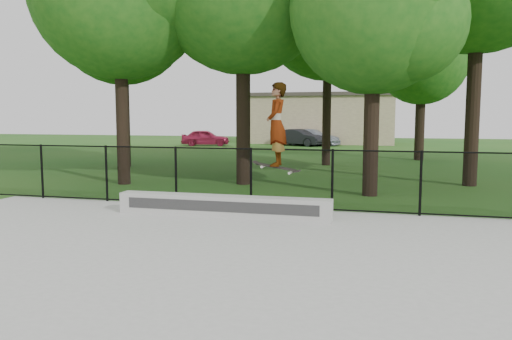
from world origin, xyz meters
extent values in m
plane|color=#1B5518|center=(0.00, 0.00, 0.00)|extent=(100.00, 100.00, 0.00)
cube|color=#A3A39E|center=(0.00, 0.00, 0.03)|extent=(14.00, 12.00, 0.06)
cube|color=#B4B4AF|center=(-0.35, 4.70, 0.30)|extent=(4.96, 0.40, 0.48)
imported|color=#A11D3F|center=(-10.50, 31.30, 0.64)|extent=(4.00, 2.36, 1.29)
imported|color=black|center=(-3.30, 33.05, 0.66)|extent=(3.90, 2.71, 1.32)
imported|color=#9BA2B0|center=(-2.37, 34.06, 0.66)|extent=(4.44, 2.59, 1.31)
cube|color=black|center=(0.94, 4.50, 1.25)|extent=(0.83, 0.23, 0.16)
imported|color=#C2DFFF|center=(0.94, 4.50, 2.16)|extent=(0.51, 0.70, 1.78)
cylinder|color=black|center=(-6.00, 5.90, 0.81)|extent=(0.06, 0.06, 1.50)
cylinder|color=black|center=(-4.00, 5.90, 0.81)|extent=(0.06, 0.06, 1.50)
cylinder|color=black|center=(-2.00, 5.90, 0.81)|extent=(0.06, 0.06, 1.50)
cylinder|color=black|center=(0.00, 5.90, 0.81)|extent=(0.06, 0.06, 1.50)
cylinder|color=black|center=(2.00, 5.90, 0.81)|extent=(0.06, 0.06, 1.50)
cylinder|color=black|center=(4.00, 5.90, 0.81)|extent=(0.06, 0.06, 1.50)
cylinder|color=black|center=(0.00, 5.90, 1.53)|extent=(16.00, 0.04, 0.04)
cylinder|color=black|center=(0.00, 5.90, 0.11)|extent=(16.00, 0.04, 0.04)
cube|color=black|center=(0.00, 5.90, 0.81)|extent=(16.00, 0.01, 1.50)
cylinder|color=black|center=(-5.50, 9.50, 2.43)|extent=(0.44, 0.44, 4.86)
cylinder|color=black|center=(-1.50, 10.50, 2.54)|extent=(0.44, 0.44, 5.09)
cylinder|color=black|center=(2.80, 9.00, 2.02)|extent=(0.44, 0.44, 4.03)
sphere|color=#1A5316|center=(2.80, 9.00, 5.36)|extent=(4.84, 4.84, 4.84)
cylinder|color=black|center=(6.00, 12.00, 2.99)|extent=(0.44, 0.44, 5.98)
cylinder|color=black|center=(-8.50, 15.00, 2.57)|extent=(0.44, 0.44, 5.13)
sphere|color=#1A5316|center=(-8.50, 15.00, 6.83)|extent=(6.16, 6.16, 6.16)
cylinder|color=black|center=(0.50, 18.00, 2.73)|extent=(0.44, 0.44, 5.45)
sphere|color=#1A5316|center=(0.50, 18.00, 7.25)|extent=(6.54, 6.54, 6.54)
cylinder|color=black|center=(5.00, 22.00, 2.01)|extent=(0.44, 0.44, 4.02)
sphere|color=#1A5316|center=(5.00, 22.00, 5.34)|extent=(4.82, 4.82, 4.82)
cube|color=#CAB58E|center=(-2.00, 38.00, 2.00)|extent=(12.00, 6.00, 4.00)
cube|color=#3F3833|center=(-2.00, 38.00, 4.15)|extent=(12.40, 6.40, 0.30)
camera|label=1|loc=(3.16, -5.92, 2.33)|focal=35.00mm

